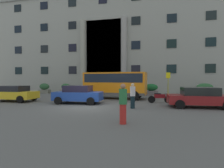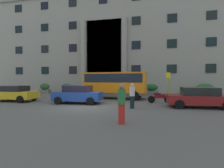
{
  "view_description": "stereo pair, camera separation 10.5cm",
  "coord_description": "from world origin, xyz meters",
  "views": [
    {
      "loc": [
        4.55,
        -12.28,
        1.99
      ],
      "look_at": [
        0.56,
        5.73,
        1.51
      ],
      "focal_mm": 28.15,
      "sensor_mm": 36.0,
      "label": 1
    },
    {
      "loc": [
        4.65,
        -12.26,
        1.99
      ],
      "look_at": [
        0.56,
        5.73,
        1.51
      ],
      "focal_mm": 28.15,
      "sensor_mm": 36.0,
      "label": 2
    }
  ],
  "objects": [
    {
      "name": "office_building_facade",
      "position": [
        -0.01,
        17.47,
        7.82
      ],
      "size": [
        42.6,
        9.69,
        15.64
      ],
      "color": "gray",
      "rests_on": "ground_plane"
    },
    {
      "name": "bus_stop_sign",
      "position": [
        6.35,
        7.18,
        1.68
      ],
      "size": [
        0.44,
        0.08,
        2.72
      ],
      "color": "#9D9A14",
      "rests_on": "ground_plane"
    },
    {
      "name": "pedestrian_woman_with_bag",
      "position": [
        3.35,
        -0.27,
        0.88
      ],
      "size": [
        0.36,
        0.36,
        1.73
      ],
      "rotation": [
        0.0,
        0.0,
        2.27
      ],
      "color": "black",
      "rests_on": "ground_plane"
    },
    {
      "name": "parked_estate_mid",
      "position": [
        7.91,
        1.13,
        0.73
      ],
      "size": [
        4.31,
        2.15,
        1.43
      ],
      "rotation": [
        0.0,
        0.0,
        0.02
      ],
      "color": "maroon",
      "rests_on": "ground_plane"
    },
    {
      "name": "hedge_planter_entrance_right",
      "position": [
        -3.21,
        10.87,
        0.68
      ],
      "size": [
        1.7,
        0.96,
        1.41
      ],
      "color": "gray",
      "rests_on": "ground_plane"
    },
    {
      "name": "hedge_planter_west",
      "position": [
        4.6,
        10.11,
        0.69
      ],
      "size": [
        1.7,
        0.85,
        1.43
      ],
      "color": "slate",
      "rests_on": "ground_plane"
    },
    {
      "name": "hedge_planter_east",
      "position": [
        10.92,
        10.81,
        0.74
      ],
      "size": [
        1.98,
        0.79,
        1.52
      ],
      "color": "gray",
      "rests_on": "ground_plane"
    },
    {
      "name": "hedge_planter_far_east",
      "position": [
        -7.16,
        10.46,
        0.68
      ],
      "size": [
        1.43,
        0.99,
        1.4
      ],
      "color": "gray",
      "rests_on": "ground_plane"
    },
    {
      "name": "motorcycle_far_end",
      "position": [
        5.26,
        2.99,
        0.46
      ],
      "size": [
        1.96,
        0.66,
        0.89
      ],
      "rotation": [
        0.0,
        0.0,
        0.21
      ],
      "color": "black",
      "rests_on": "ground_plane"
    },
    {
      "name": "pedestrian_man_crossing",
      "position": [
        3.34,
        -4.56,
        0.92
      ],
      "size": [
        0.36,
        0.36,
        1.81
      ],
      "rotation": [
        0.0,
        0.0,
        0.78
      ],
      "color": "#B12420",
      "rests_on": "ground_plane"
    },
    {
      "name": "parked_sedan_far",
      "position": [
        -7.56,
        1.26,
        0.73
      ],
      "size": [
        4.1,
        2.07,
        1.42
      ],
      "rotation": [
        0.0,
        0.0,
        0.02
      ],
      "color": "gold",
      "rests_on": "ground_plane"
    },
    {
      "name": "orange_minibus",
      "position": [
        0.96,
        5.5,
        1.62
      ],
      "size": [
        6.46,
        2.94,
        2.7
      ],
      "rotation": [
        0.0,
        0.0,
        -0.08
      ],
      "color": "orange",
      "rests_on": "ground_plane"
    },
    {
      "name": "ground_plane",
      "position": [
        0.0,
        0.0,
        -0.06
      ],
      "size": [
        80.0,
        64.0,
        0.12
      ],
      "primitive_type": "cube",
      "color": "#565653"
    },
    {
      "name": "hedge_planter_far_west",
      "position": [
        -10.36,
        10.16,
        0.69
      ],
      "size": [
        1.6,
        0.76,
        1.42
      ],
      "color": "#69695A",
      "rests_on": "ground_plane"
    },
    {
      "name": "parked_hatchback_near",
      "position": [
        -1.33,
        1.27,
        0.76
      ],
      "size": [
        4.0,
        2.14,
        1.49
      ],
      "rotation": [
        0.0,
        0.0,
        0.05
      ],
      "color": "#1F4098",
      "rests_on": "ground_plane"
    }
  ]
}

